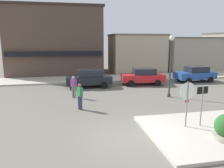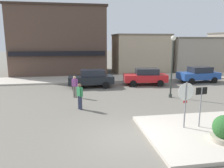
% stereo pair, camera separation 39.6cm
% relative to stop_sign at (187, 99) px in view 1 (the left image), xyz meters
% --- Properties ---
extents(ground_plane, '(160.00, 160.00, 0.00)m').
position_rel_stop_sign_xyz_m(ground_plane, '(-2.66, -0.40, -1.52)').
color(ground_plane, '#6B665B').
extents(sidewalk_corner, '(6.40, 4.80, 0.15)m').
position_rel_stop_sign_xyz_m(sidewalk_corner, '(1.22, -0.58, -1.44)').
color(sidewalk_corner, beige).
rests_on(sidewalk_corner, ground).
extents(kerb_far, '(80.00, 4.00, 0.15)m').
position_rel_stop_sign_xyz_m(kerb_far, '(-2.66, 14.23, -1.44)').
color(kerb_far, beige).
rests_on(kerb_far, ground).
extents(stop_sign, '(0.82, 0.11, 2.30)m').
position_rel_stop_sign_xyz_m(stop_sign, '(0.00, 0.00, 0.00)').
color(stop_sign, gray).
rests_on(stop_sign, ground).
extents(one_way_sign, '(0.60, 0.08, 2.10)m').
position_rel_stop_sign_xyz_m(one_way_sign, '(0.75, -0.02, -0.19)').
color(one_way_sign, gray).
rests_on(one_way_sign, ground).
extents(lamp_post, '(0.36, 0.36, 4.54)m').
position_rel_stop_sign_xyz_m(lamp_post, '(1.95, 5.82, 1.44)').
color(lamp_post, '#333833').
rests_on(lamp_post, ground).
extents(parked_car_nearest, '(4.02, 1.91, 1.56)m').
position_rel_stop_sign_xyz_m(parked_car_nearest, '(-3.57, 10.42, -0.71)').
color(parked_car_nearest, black).
rests_on(parked_car_nearest, ground).
extents(parked_car_second, '(4.16, 2.20, 1.56)m').
position_rel_stop_sign_xyz_m(parked_car_second, '(1.56, 10.60, -0.71)').
color(parked_car_second, red).
rests_on(parked_car_second, ground).
extents(parked_car_third, '(4.09, 2.04, 1.56)m').
position_rel_stop_sign_xyz_m(parked_car_third, '(7.25, 10.98, -0.71)').
color(parked_car_third, '#234C9E').
rests_on(parked_car_third, ground).
extents(pedestrian_crossing_near, '(0.49, 0.41, 1.61)m').
position_rel_stop_sign_xyz_m(pedestrian_crossing_near, '(-5.03, 6.95, -0.65)').
color(pedestrian_crossing_near, gray).
rests_on(pedestrian_crossing_near, ground).
extents(pedestrian_crossing_far, '(0.37, 0.52, 1.61)m').
position_rel_stop_sign_xyz_m(pedestrian_crossing_far, '(-4.72, 4.03, -0.65)').
color(pedestrian_crossing_far, '#2D334C').
rests_on(pedestrian_crossing_far, ground).
extents(building_corner_shop, '(11.27, 7.96, 8.10)m').
position_rel_stop_sign_xyz_m(building_corner_shop, '(-6.79, 19.97, 2.54)').
color(building_corner_shop, brown).
rests_on(building_corner_shop, ground).
extents(building_storefront_left_near, '(6.89, 5.31, 4.93)m').
position_rel_stop_sign_xyz_m(building_storefront_left_near, '(3.54, 19.17, 0.95)').
color(building_storefront_left_near, tan).
rests_on(building_storefront_left_near, ground).
extents(building_storefront_left_mid, '(8.64, 7.15, 4.56)m').
position_rel_stop_sign_xyz_m(building_storefront_left_mid, '(11.68, 19.63, 0.77)').
color(building_storefront_left_mid, '#9E9384').
rests_on(building_storefront_left_mid, ground).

